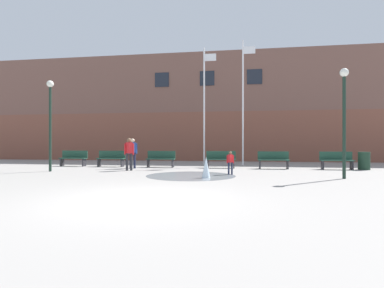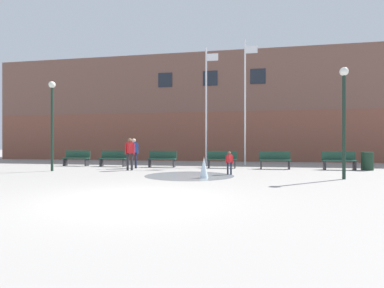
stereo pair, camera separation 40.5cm
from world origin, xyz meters
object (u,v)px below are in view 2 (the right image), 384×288
Objects in this scene: park_bench_far_left at (77,158)px; flagpole_left at (207,102)px; child_in_fountain at (229,161)px; lamp_post_left_lane at (52,113)px; trash_can at (367,161)px; park_bench_under_left_flagpole at (162,159)px; park_bench_center at (222,159)px; park_bench_far_right at (339,160)px; park_bench_under_right_flagpole at (275,160)px; adult_in_red at (130,151)px; park_bench_left_of_flagpoles at (113,158)px; lamp_post_right_lane at (344,107)px; flagpole_right at (246,98)px; adult_near_bench at (134,151)px.

flagpole_left is at bearing 17.59° from park_bench_far_left.
lamp_post_left_lane is at bearing -58.59° from child_in_fountain.
child_in_fountain is 6.95m from flagpole_left.
trash_can is (6.62, 3.40, -0.13)m from child_in_fountain.
park_bench_far_left is at bearing 179.22° from park_bench_under_left_flagpole.
park_bench_center is 5.89m from park_bench_far_right.
park_bench_under_right_flagpole is 7.43m from adult_in_red.
trash_can is (11.58, 2.19, -0.48)m from adult_in_red.
trash_can is (7.21, -0.03, -0.03)m from park_bench_center.
flagpole_left is (5.12, 2.42, 3.44)m from park_bench_left_of_flagpoles.
lamp_post_left_lane is at bearing -139.95° from flagpole_left.
flagpole_left is at bearing -130.88° from child_in_fountain.
park_bench_far_right is 1.01× the size of adult_in_red.
adult_in_red is 9.62m from lamp_post_right_lane.
park_bench_left_of_flagpoles is at bearing -162.15° from flagpole_right.
child_in_fountain is (4.96, -1.21, -0.35)m from adult_in_red.
trash_can is at bearing -22.30° from flagpole_right.
park_bench_center is 1.01× the size of adult_in_red.
park_bench_left_of_flagpoles reaches higher than trash_can.
trash_can is at bearing 2.13° from park_bench_far_right.
lamp_post_right_lane is 4.61× the size of trash_can.
adult_near_bench is at bearing -175.10° from park_bench_far_right.
adult_in_red is at bearing -124.84° from flagpole_left.
park_bench_under_right_flagpole is 0.21× the size of flagpole_right.
park_bench_under_left_flagpole is at bearing 179.68° from park_bench_far_right.
park_bench_center is 0.22× the size of flagpole_left.
adult_near_bench is 7.49m from flagpole_right.
park_bench_center is 4.35m from flagpole_left.
lamp_post_left_lane is 1.04× the size of lamp_post_right_lane.
park_bench_center is 2.76m from park_bench_under_right_flagpole.
park_bench_under_right_flagpole is 1.00× the size of park_bench_far_right.
child_in_fountain is at bearing -123.39° from park_bench_under_right_flagpole.
park_bench_center is 1.62× the size of child_in_fountain.
park_bench_under_right_flagpole and park_bench_far_right have the same top height.
flagpole_right is 7.40m from trash_can.
adult_near_bench reaches higher than child_in_fountain.
park_bench_under_left_flagpole is at bearing -0.78° from park_bench_far_left.
lamp_post_left_lane reaches higher than park_bench_far_right.
lamp_post_left_lane is (-3.26, -2.27, 1.85)m from adult_near_bench.
park_bench_far_left is 5.28m from park_bench_under_left_flagpole.
adult_in_red reaches higher than park_bench_under_left_flagpole.
park_bench_under_right_flagpole is 4.67m from flagpole_right.
park_bench_under_left_flagpole is 6.09m from park_bench_under_right_flagpole.
park_bench_far_right is 0.22× the size of flagpole_left.
park_bench_under_right_flagpole is at bearing -59.67° from flagpole_right.
park_bench_under_left_flagpole is 5.20m from child_in_fountain.
park_bench_left_of_flagpoles is 9.02m from park_bench_under_right_flagpole.
park_bench_left_of_flagpoles is at bearing 134.22° from adult_near_bench.
flagpole_right reaches higher than park_bench_far_left.
adult_in_red reaches higher than trash_can.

